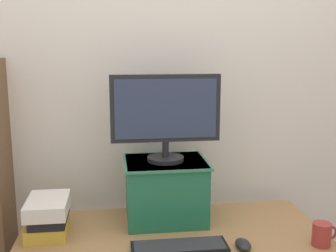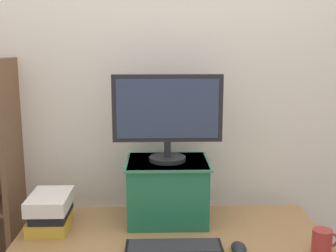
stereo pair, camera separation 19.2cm
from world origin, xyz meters
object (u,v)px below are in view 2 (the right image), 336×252
at_px(desk, 171,249).
at_px(riser_box, 167,189).
at_px(coffee_mug, 322,241).
at_px(book_stack, 50,211).
at_px(keyboard, 174,248).
at_px(computer_monitor, 167,113).
at_px(computer_mouse, 239,248).

height_order(desk, riser_box, riser_box).
height_order(riser_box, coffee_mug, riser_box).
distance_m(riser_box, book_stack, 0.57).
height_order(desk, keyboard, keyboard).
bearing_deg(riser_box, desk, -85.20).
height_order(computer_monitor, book_stack, computer_monitor).
relative_size(book_stack, coffee_mug, 2.25).
relative_size(computer_monitor, computer_mouse, 5.05).
xyz_separation_m(computer_monitor, book_stack, (-0.55, -0.10, -0.45)).
height_order(keyboard, computer_mouse, computer_mouse).
height_order(riser_box, book_stack, riser_box).
bearing_deg(computer_mouse, keyboard, 175.86).
bearing_deg(computer_monitor, keyboard, -86.82).
relative_size(computer_monitor, keyboard, 1.28).
bearing_deg(coffee_mug, keyboard, 176.66).
distance_m(computer_monitor, keyboard, 0.62).
height_order(keyboard, coffee_mug, coffee_mug).
relative_size(desk, computer_monitor, 2.69).
height_order(desk, computer_mouse, computer_mouse).
xyz_separation_m(desk, computer_monitor, (-0.01, 0.15, 0.62)).
bearing_deg(desk, riser_box, 94.80).
xyz_separation_m(keyboard, book_stack, (-0.57, 0.22, 0.08)).
xyz_separation_m(desk, keyboard, (0.01, -0.18, 0.10)).
bearing_deg(coffee_mug, riser_box, 150.07).
distance_m(riser_box, keyboard, 0.36).
relative_size(computer_monitor, book_stack, 2.05).
xyz_separation_m(desk, computer_mouse, (0.28, -0.20, 0.10)).
bearing_deg(keyboard, computer_monitor, 93.18).
height_order(book_stack, coffee_mug, book_stack).
distance_m(riser_box, coffee_mug, 0.74).
bearing_deg(computer_mouse, computer_monitor, 129.75).
xyz_separation_m(computer_mouse, coffee_mug, (0.35, -0.02, 0.03)).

